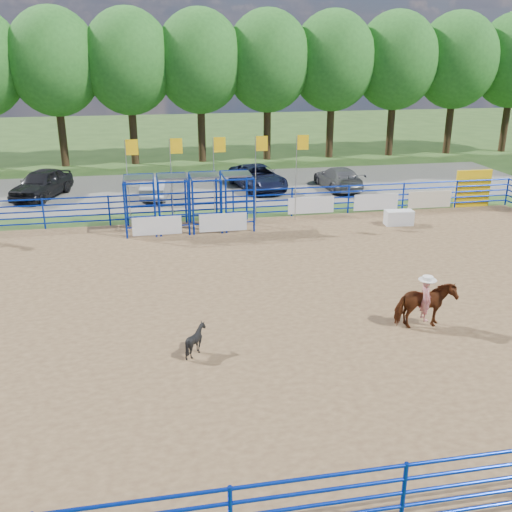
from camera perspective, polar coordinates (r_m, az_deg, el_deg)
name	(u,v)px	position (r m, az deg, el deg)	size (l,w,h in m)	color
ground	(277,301)	(19.38, 2.08, -4.51)	(120.00, 120.00, 0.00)	#3E5F26
arena_dirt	(277,301)	(19.37, 2.08, -4.49)	(30.00, 20.00, 0.02)	olive
gravel_strip	(217,188)	(35.34, -3.95, 6.81)	(40.00, 10.00, 0.01)	slate
announcer_table	(399,218)	(28.41, 14.09, 3.74)	(1.33, 0.62, 0.71)	white
horse_and_rider	(425,302)	(17.95, 16.56, -4.46)	(1.76, 0.82, 2.33)	#5F2B13
calf	(196,340)	(16.05, -6.04, -8.36)	(0.68, 0.77, 0.84)	black
car_a	(42,184)	(34.96, -20.66, 6.79)	(1.90, 4.72, 1.61)	black
car_b	(157,186)	(33.28, -9.89, 6.87)	(1.35, 3.87, 1.27)	gray
car_c	(258,177)	(34.81, 0.18, 7.87)	(2.37, 5.13, 1.43)	black
car_d	(338,178)	(35.18, 8.22, 7.72)	(1.87, 4.61, 1.34)	#545457
perimeter_fence	(277,280)	(19.08, 2.10, -2.46)	(30.10, 20.10, 1.50)	#0727AC
chute_assembly	(197,203)	(26.97, -5.96, 5.34)	(19.32, 2.41, 4.20)	#0727AC
treeline	(199,56)	(43.37, -5.70, 19.24)	(56.40, 6.40, 11.24)	#3F2B19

